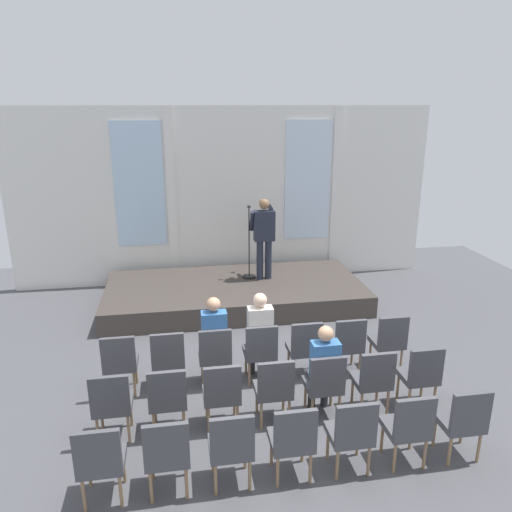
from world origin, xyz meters
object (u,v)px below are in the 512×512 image
at_px(audience_r0_c2, 214,336).
at_px(chair_r1_c4, 325,382).
at_px(chair_r0_c2, 215,353).
at_px(chair_r1_c6, 421,373).
at_px(mic_stand, 249,262).
at_px(chair_r0_c5, 348,342).
at_px(speaker, 264,233).
at_px(audience_r0_c3, 260,332).
at_px(chair_r2_c0, 100,459).
at_px(chair_r2_c1, 167,451).
at_px(chair_r1_c2, 222,391).
at_px(chair_r2_c5, 409,425).
at_px(chair_r1_c1, 168,396).
at_px(audience_r1_c4, 323,366).
at_px(chair_r2_c2, 231,444).
at_px(chair_r0_c4, 305,346).
at_px(chair_r1_c0, 112,402).
at_px(chair_r1_c5, 374,377).
at_px(chair_r2_c4, 352,431).
at_px(chair_r2_c3, 293,438).
at_px(chair_r0_c3, 260,349).
at_px(chair_r1_c3, 274,387).
at_px(chair_r0_c6, 389,339).
at_px(chair_r0_c1, 168,357).
at_px(chair_r2_c6, 463,419).
at_px(chair_r0_c0, 120,360).

distance_m(audience_r0_c2, chair_r1_c4, 1.72).
relative_size(chair_r0_c2, chair_r1_c6, 1.00).
xyz_separation_m(mic_stand, chair_r0_c5, (0.98, -3.38, -0.23)).
height_order(speaker, audience_r0_c3, speaker).
bearing_deg(audience_r0_c3, chair_r2_c0, -133.73).
relative_size(mic_stand, chair_r2_c1, 1.65).
bearing_deg(chair_r1_c2, chair_r2_c5, -26.71).
bearing_deg(chair_r1_c1, chair_r2_c1, -90.00).
xyz_separation_m(audience_r1_c4, chair_r2_c5, (0.66, -1.08, -0.19)).
bearing_deg(audience_r0_c2, chair_r2_c2, -90.00).
bearing_deg(chair_r0_c4, chair_r2_c2, -123.53).
bearing_deg(chair_r1_c4, mic_stand, 94.09).
height_order(chair_r1_c0, chair_r2_c0, same).
bearing_deg(chair_r1_c5, chair_r2_c4, -123.53).
xyz_separation_m(chair_r0_c4, chair_r1_c4, (0.00, -1.00, 0.00)).
bearing_deg(chair_r1_c0, chair_r2_c3, -26.71).
bearing_deg(mic_stand, chair_r1_c1, -110.94).
relative_size(chair_r0_c3, chair_r1_c6, 1.00).
bearing_deg(chair_r2_c3, chair_r0_c3, 90.00).
height_order(audience_r0_c2, chair_r2_c0, audience_r0_c2).
relative_size(chair_r0_c4, chair_r1_c6, 1.00).
bearing_deg(chair_r2_c2, chair_r2_c0, 180.00).
height_order(chair_r1_c2, chair_r1_c3, same).
distance_m(chair_r0_c6, chair_r2_c2, 3.32).
height_order(chair_r0_c2, chair_r2_c2, same).
distance_m(audience_r0_c2, chair_r2_c0, 2.48).
bearing_deg(chair_r2_c4, chair_r1_c4, 90.00).
xyz_separation_m(chair_r0_c1, chair_r1_c6, (3.31, -1.00, 0.00)).
distance_m(chair_r2_c3, chair_r2_c6, 1.99).
distance_m(chair_r1_c2, chair_r1_c4, 1.32).
bearing_deg(chair_r1_c4, chair_r2_c2, -142.96).
relative_size(chair_r0_c4, chair_r0_c5, 1.00).
xyz_separation_m(chair_r1_c3, chair_r1_c4, (0.66, 0.00, 0.00)).
bearing_deg(chair_r1_c6, chair_r2_c5, -123.53).
distance_m(chair_r0_c5, chair_r2_c0, 3.87).
relative_size(chair_r0_c0, chair_r0_c5, 1.00).
distance_m(chair_r0_c2, chair_r0_c3, 0.66).
relative_size(chair_r0_c6, chair_r1_c4, 1.00).
bearing_deg(chair_r1_c5, chair_r1_c3, 180.00).
relative_size(chair_r1_c2, chair_r2_c5, 1.00).
bearing_deg(chair_r0_c1, chair_r0_c6, 0.00).
relative_size(audience_r0_c2, chair_r1_c1, 1.45).
bearing_deg(chair_r1_c3, chair_r1_c6, 0.00).
distance_m(speaker, chair_r2_c4, 5.34).
height_order(audience_r1_c4, chair_r2_c5, audience_r1_c4).
distance_m(chair_r0_c1, chair_r0_c3, 1.32).
bearing_deg(chair_r1_c5, chair_r0_c1, 159.33).
xyz_separation_m(audience_r0_c2, chair_r0_c6, (2.65, -0.08, -0.22)).
distance_m(chair_r1_c5, chair_r2_c3, 1.66).
height_order(audience_r0_c2, chair_r1_c5, audience_r0_c2).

